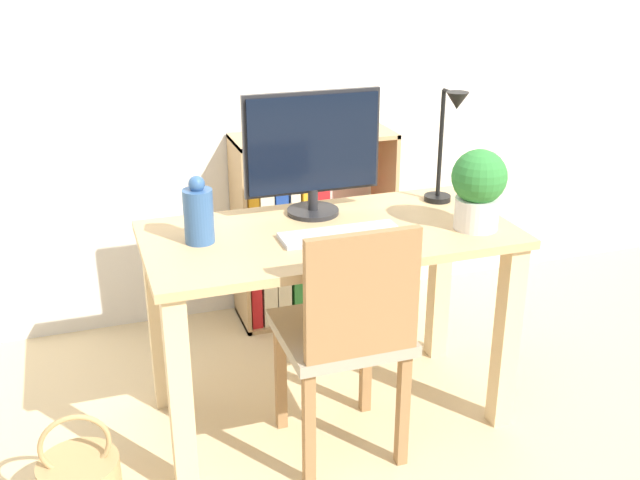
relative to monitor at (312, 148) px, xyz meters
The scene contains 10 objects.
ground_plane 0.98m from the monitor, 89.01° to the right, with size 10.00×10.00×0.00m, color #CCB284.
wall_back 0.85m from the monitor, 89.77° to the left, with size 8.00×0.05×2.60m.
desk 0.43m from the monitor, 89.01° to the right, with size 1.25×0.62×0.73m.
monitor is the anchor object (origin of this frame).
keyboard 0.34m from the monitor, 85.22° to the right, with size 0.41×0.13×0.02m.
vase 0.47m from the monitor, 161.81° to the right, with size 0.10×0.10×0.22m.
desk_lamp 0.50m from the monitor, ahead, with size 0.10×0.19×0.43m.
potted_plant 0.58m from the monitor, 33.27° to the right, with size 0.19×0.19×0.27m.
chair 0.65m from the monitor, 93.28° to the right, with size 0.40×0.40×0.86m.
bookshelf 0.83m from the monitor, 81.17° to the left, with size 0.71×0.28×0.86m.
Camera 1 is at (-0.78, -2.22, 1.65)m, focal length 42.00 mm.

